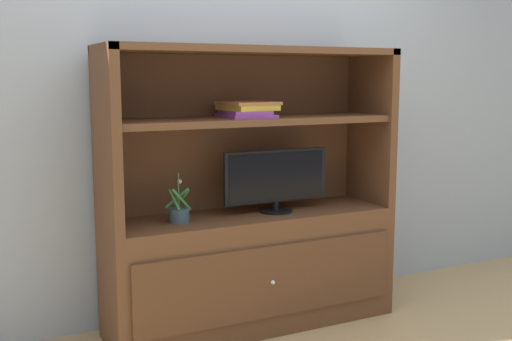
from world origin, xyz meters
TOP-DOWN VIEW (x-y plane):
  - painted_rear_wall at (0.00, 0.75)m, footprint 6.00×0.10m
  - media_console at (0.00, 0.41)m, footprint 1.65×0.49m
  - tv_monitor at (0.14, 0.38)m, footprint 0.63×0.19m
  - potted_plant at (-0.44, 0.38)m, footprint 0.14×0.13m
  - magazine_stack at (-0.03, 0.40)m, footprint 0.30×0.36m

SIDE VIEW (x-z plane):
  - media_console at x=0.00m, z-range -0.28..1.28m
  - potted_plant at x=-0.44m, z-range 0.56..0.82m
  - tv_monitor at x=0.14m, z-range 0.66..1.01m
  - magazine_stack at x=-0.03m, z-range 1.19..1.27m
  - painted_rear_wall at x=0.00m, z-range 0.00..2.80m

